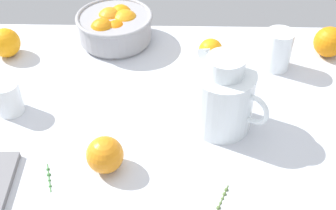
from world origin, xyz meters
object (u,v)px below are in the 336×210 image
(second_glass, at_px, (277,52))
(loose_orange_2, at_px, (105,155))
(loose_orange_1, at_px, (6,43))
(loose_orange_4, at_px, (211,51))
(fruit_bowl, at_px, (115,26))
(loose_orange_0, at_px, (329,42))
(juice_pitcher, at_px, (222,101))
(juice_glass, at_px, (8,99))

(second_glass, relative_size, loose_orange_2, 1.41)
(loose_orange_1, xyz_separation_m, loose_orange_4, (0.58, -0.02, -0.01))
(fruit_bowl, bearing_deg, loose_orange_0, -5.37)
(juice_pitcher, distance_m, loose_orange_2, 0.30)
(loose_orange_0, relative_size, loose_orange_2, 1.08)
(juice_pitcher, height_order, second_glass, juice_pitcher)
(loose_orange_0, distance_m, loose_orange_2, 0.73)
(loose_orange_4, bearing_deg, juice_pitcher, -87.49)
(loose_orange_1, bearing_deg, juice_pitcher, -24.93)
(fruit_bowl, height_order, juice_pitcher, juice_pitcher)
(fruit_bowl, height_order, second_glass, second_glass)
(loose_orange_1, bearing_deg, loose_orange_4, -1.62)
(juice_glass, height_order, loose_orange_2, juice_glass)
(second_glass, height_order, loose_orange_1, second_glass)
(second_glass, distance_m, loose_orange_2, 0.57)
(juice_pitcher, height_order, loose_orange_4, juice_pitcher)
(juice_pitcher, xyz_separation_m, loose_orange_2, (-0.26, -0.14, -0.03))
(juice_pitcher, height_order, loose_orange_2, juice_pitcher)
(juice_glass, distance_m, loose_orange_4, 0.55)
(loose_orange_0, relative_size, loose_orange_4, 1.27)
(juice_glass, bearing_deg, loose_orange_0, 17.20)
(second_glass, height_order, loose_orange_0, second_glass)
(fruit_bowl, bearing_deg, loose_orange_4, -18.86)
(juice_glass, xyz_separation_m, loose_orange_1, (-0.08, 0.24, 0.00))
(fruit_bowl, xyz_separation_m, second_glass, (0.46, -0.12, -0.00))
(juice_glass, bearing_deg, loose_orange_2, -34.57)
(fruit_bowl, height_order, loose_orange_0, fruit_bowl)
(fruit_bowl, bearing_deg, loose_orange_1, -165.65)
(juice_pitcher, relative_size, loose_orange_4, 2.95)
(loose_orange_1, distance_m, loose_orange_4, 0.58)
(juice_glass, distance_m, loose_orange_1, 0.25)
(fruit_bowl, bearing_deg, second_glass, -14.82)
(loose_orange_0, height_order, loose_orange_4, loose_orange_0)
(juice_pitcher, relative_size, juice_glass, 2.39)
(second_glass, distance_m, loose_orange_1, 0.77)
(loose_orange_1, height_order, loose_orange_2, loose_orange_1)
(loose_orange_0, distance_m, loose_orange_4, 0.34)
(juice_pitcher, bearing_deg, loose_orange_1, 155.07)
(juice_glass, bearing_deg, loose_orange_1, 107.89)
(fruit_bowl, xyz_separation_m, loose_orange_4, (0.28, -0.09, -0.02))
(loose_orange_1, bearing_deg, juice_glass, -72.11)
(second_glass, relative_size, loose_orange_4, 1.66)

